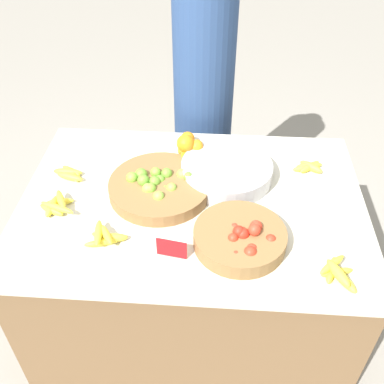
{
  "coord_description": "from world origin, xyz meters",
  "views": [
    {
      "loc": [
        0.1,
        -1.4,
        2.04
      ],
      "look_at": [
        0.0,
        0.0,
        0.84
      ],
      "focal_mm": 42.0,
      "sensor_mm": 36.0,
      "label": 1
    }
  ],
  "objects_px": {
    "lime_bowl": "(159,186)",
    "tomato_basket": "(240,238)",
    "vendor_person": "(203,112)",
    "price_sign": "(172,249)",
    "metal_bowl": "(227,171)"
  },
  "relations": [
    {
      "from": "lime_bowl",
      "to": "tomato_basket",
      "type": "relative_size",
      "value": 1.24
    },
    {
      "from": "tomato_basket",
      "to": "vendor_person",
      "type": "bearing_deg",
      "value": 100.62
    },
    {
      "from": "tomato_basket",
      "to": "vendor_person",
      "type": "xyz_separation_m",
      "value": [
        -0.19,
        1.01,
        -0.06
      ]
    },
    {
      "from": "lime_bowl",
      "to": "tomato_basket",
      "type": "bearing_deg",
      "value": -39.57
    },
    {
      "from": "tomato_basket",
      "to": "price_sign",
      "type": "bearing_deg",
      "value": -163.22
    },
    {
      "from": "lime_bowl",
      "to": "vendor_person",
      "type": "relative_size",
      "value": 0.26
    },
    {
      "from": "metal_bowl",
      "to": "price_sign",
      "type": "xyz_separation_m",
      "value": [
        -0.19,
        -0.47,
        0.0
      ]
    },
    {
      "from": "lime_bowl",
      "to": "price_sign",
      "type": "xyz_separation_m",
      "value": [
        0.09,
        -0.36,
        0.01
      ]
    },
    {
      "from": "metal_bowl",
      "to": "tomato_basket",
      "type": "bearing_deg",
      "value": -81.88
    },
    {
      "from": "lime_bowl",
      "to": "vendor_person",
      "type": "distance_m",
      "value": 0.75
    },
    {
      "from": "metal_bowl",
      "to": "lime_bowl",
      "type": "bearing_deg",
      "value": -158.07
    },
    {
      "from": "price_sign",
      "to": "tomato_basket",
      "type": "bearing_deg",
      "value": 26.61
    },
    {
      "from": "price_sign",
      "to": "vendor_person",
      "type": "height_order",
      "value": "vendor_person"
    },
    {
      "from": "tomato_basket",
      "to": "price_sign",
      "type": "relative_size",
      "value": 3.09
    },
    {
      "from": "vendor_person",
      "to": "metal_bowl",
      "type": "bearing_deg",
      "value": -77.8
    }
  ]
}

